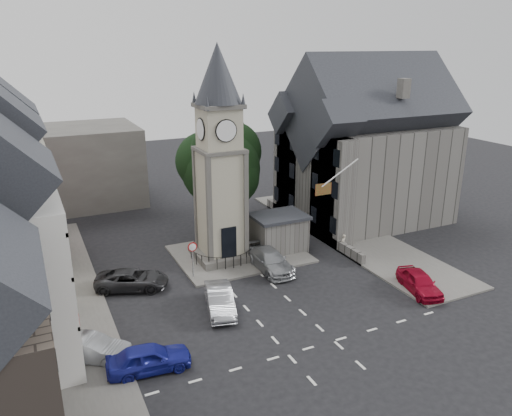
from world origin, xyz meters
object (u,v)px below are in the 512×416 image
stone_shelter (279,232)px  car_east_red (419,282)px  clock_tower (220,157)px  car_west_blue (149,358)px  pedestrian (343,243)px

stone_shelter → car_east_red: size_ratio=1.01×
clock_tower → car_east_red: size_ratio=3.81×
car_west_blue → pedestrian: bearing=-59.1°
clock_tower → pedestrian: size_ratio=10.84×
clock_tower → car_west_blue: size_ratio=3.76×
car_east_red → pedestrian: pedestrian is taller
clock_tower → stone_shelter: (4.80, -0.49, -6.57)m
stone_shelter → pedestrian: stone_shelter is taller
clock_tower → stone_shelter: size_ratio=3.78×
clock_tower → car_west_blue: (-8.65, -11.66, -7.38)m
stone_shelter → car_east_red: stone_shelter is taller
clock_tower → car_west_blue: 16.28m
car_east_red → clock_tower: bearing=146.6°
car_west_blue → pedestrian: size_ratio=2.88×
car_west_blue → car_east_red: (18.70, 0.67, -0.01)m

